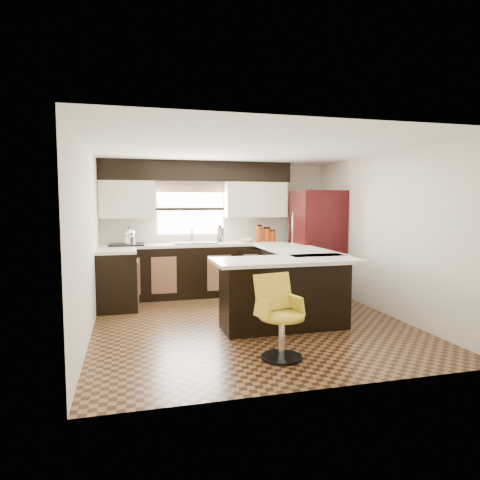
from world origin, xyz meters
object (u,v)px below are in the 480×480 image
object	(u,v)px
peninsula_long	(294,280)
refrigerator	(317,243)
bar_chair	(282,318)
peninsula_return	(284,295)

from	to	relation	value
peninsula_long	refrigerator	bearing A→B (deg)	47.16
refrigerator	bar_chair	size ratio (longest dim) A/B	2.09
peninsula_return	bar_chair	distance (m)	1.13
peninsula_long	refrigerator	world-z (taller)	refrigerator
refrigerator	peninsula_return	bearing A→B (deg)	-125.69
peninsula_return	bar_chair	bearing A→B (deg)	-111.79
peninsula_return	bar_chair	world-z (taller)	bar_chair
bar_chair	peninsula_long	bearing A→B (deg)	52.39
bar_chair	refrigerator	bearing A→B (deg)	46.38
peninsula_long	refrigerator	distance (m)	1.24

